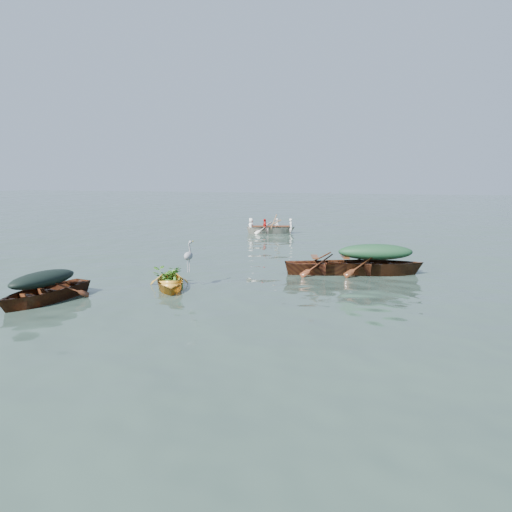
# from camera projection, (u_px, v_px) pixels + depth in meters

# --- Properties ---
(ground) EXTENTS (140.00, 140.00, 0.00)m
(ground) POSITION_uv_depth(u_px,v_px,m) (248.00, 280.00, 15.52)
(ground) COLOR #2D3F35
(ground) RESTS_ON ground
(yellow_dinghy) EXTENTS (2.25, 2.88, 0.68)m
(yellow_dinghy) POSITION_uv_depth(u_px,v_px,m) (170.00, 289.00, 14.32)
(yellow_dinghy) COLOR gold
(yellow_dinghy) RESTS_ON ground
(dark_covered_boat) EXTENTS (1.88, 3.75, 0.89)m
(dark_covered_boat) POSITION_uv_depth(u_px,v_px,m) (44.00, 302.00, 12.83)
(dark_covered_boat) COLOR #4B2B11
(dark_covered_boat) RESTS_ON ground
(green_tarp_boat) EXTENTS (4.57, 2.36, 1.02)m
(green_tarp_boat) POSITION_uv_depth(u_px,v_px,m) (375.00, 274.00, 16.35)
(green_tarp_boat) COLOR #4E2912
(green_tarp_boat) RESTS_ON ground
(open_wooden_boat) EXTENTS (4.30, 2.35, 0.94)m
(open_wooden_boat) POSITION_uv_depth(u_px,v_px,m) (330.00, 274.00, 16.43)
(open_wooden_boat) COLOR brown
(open_wooden_boat) RESTS_ON ground
(rowed_boat) EXTENTS (3.88, 2.22, 0.85)m
(rowed_boat) POSITION_uv_depth(u_px,v_px,m) (271.00, 233.00, 27.58)
(rowed_boat) COLOR silver
(rowed_boat) RESTS_ON ground
(dark_tarp_cover) EXTENTS (1.04, 2.06, 0.40)m
(dark_tarp_cover) POSITION_uv_depth(u_px,v_px,m) (43.00, 277.00, 12.72)
(dark_tarp_cover) COLOR black
(dark_tarp_cover) RESTS_ON dark_covered_boat
(green_tarp_cover) EXTENTS (2.51, 1.30, 0.52)m
(green_tarp_cover) POSITION_uv_depth(u_px,v_px,m) (375.00, 251.00, 16.22)
(green_tarp_cover) COLOR #183A22
(green_tarp_cover) RESTS_ON green_tarp_boat
(thwart_benches) EXTENTS (2.18, 1.30, 0.04)m
(thwart_benches) POSITION_uv_depth(u_px,v_px,m) (330.00, 259.00, 16.35)
(thwart_benches) COLOR #4D2612
(thwart_benches) RESTS_ON open_wooden_boat
(heron) EXTENTS (0.43, 0.48, 0.92)m
(heron) POSITION_uv_depth(u_px,v_px,m) (188.00, 260.00, 14.34)
(heron) COLOR gray
(heron) RESTS_ON yellow_dinghy
(dinghy_weeds) EXTENTS (1.04, 1.12, 0.60)m
(dinghy_weeds) POSITION_uv_depth(u_px,v_px,m) (170.00, 263.00, 14.75)
(dinghy_weeds) COLOR #34681B
(dinghy_weeds) RESTS_ON yellow_dinghy
(rowers) EXTENTS (2.79, 1.77, 0.76)m
(rowers) POSITION_uv_depth(u_px,v_px,m) (271.00, 219.00, 27.45)
(rowers) COLOR silver
(rowers) RESTS_ON rowed_boat
(oars) EXTENTS (1.38, 2.66, 0.06)m
(oars) POSITION_uv_depth(u_px,v_px,m) (271.00, 225.00, 27.50)
(oars) COLOR brown
(oars) RESTS_ON rowed_boat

